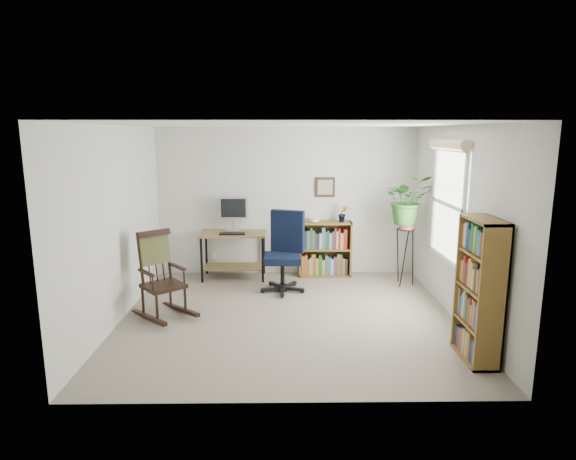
{
  "coord_description": "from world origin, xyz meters",
  "views": [
    {
      "loc": [
        -0.08,
        -5.8,
        2.3
      ],
      "look_at": [
        0.0,
        0.4,
        1.05
      ],
      "focal_mm": 30.0,
      "sensor_mm": 36.0,
      "label": 1
    }
  ],
  "objects_px": {
    "desk": "(234,255)",
    "low_bookshelf": "(325,249)",
    "tall_bookshelf": "(479,290)",
    "office_chair": "(282,252)",
    "rocking_chair": "(163,274)"
  },
  "relations": [
    {
      "from": "desk",
      "to": "rocking_chair",
      "type": "distance_m",
      "value": 1.82
    },
    {
      "from": "low_bookshelf",
      "to": "tall_bookshelf",
      "type": "xyz_separation_m",
      "value": [
        1.3,
        -3.0,
        0.29
      ]
    },
    {
      "from": "office_chair",
      "to": "rocking_chair",
      "type": "relative_size",
      "value": 1.08
    },
    {
      "from": "desk",
      "to": "tall_bookshelf",
      "type": "relative_size",
      "value": 0.7
    },
    {
      "from": "desk",
      "to": "office_chair",
      "type": "relative_size",
      "value": 0.86
    },
    {
      "from": "desk",
      "to": "low_bookshelf",
      "type": "xyz_separation_m",
      "value": [
        1.48,
        0.12,
        0.08
      ]
    },
    {
      "from": "office_chair",
      "to": "low_bookshelf",
      "type": "relative_size",
      "value": 1.34
    },
    {
      "from": "office_chair",
      "to": "rocking_chair",
      "type": "distance_m",
      "value": 1.8
    },
    {
      "from": "office_chair",
      "to": "rocking_chair",
      "type": "xyz_separation_m",
      "value": [
        -1.51,
        -0.97,
        -0.04
      ]
    },
    {
      "from": "desk",
      "to": "office_chair",
      "type": "distance_m",
      "value": 1.07
    },
    {
      "from": "office_chair",
      "to": "desk",
      "type": "bearing_deg",
      "value": 157.78
    },
    {
      "from": "rocking_chair",
      "to": "low_bookshelf",
      "type": "distance_m",
      "value": 2.84
    },
    {
      "from": "office_chair",
      "to": "low_bookshelf",
      "type": "bearing_deg",
      "value": 68.03
    },
    {
      "from": "desk",
      "to": "rocking_chair",
      "type": "xyz_separation_m",
      "value": [
        -0.73,
        -1.66,
        0.18
      ]
    },
    {
      "from": "office_chair",
      "to": "tall_bookshelf",
      "type": "xyz_separation_m",
      "value": [
        1.99,
        -2.19,
        0.14
      ]
    }
  ]
}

